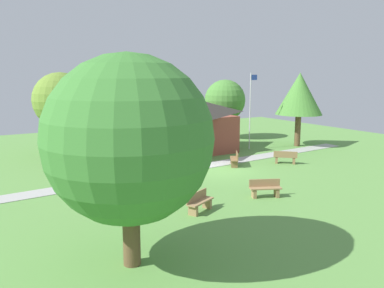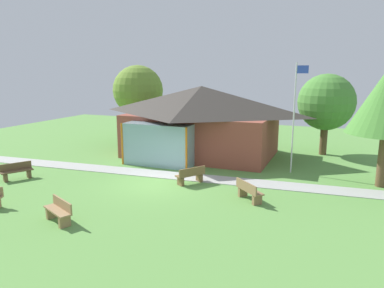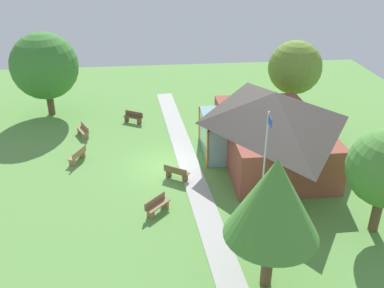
{
  "view_description": "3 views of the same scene",
  "coord_description": "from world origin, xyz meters",
  "px_view_note": "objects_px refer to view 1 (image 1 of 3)",
  "views": [
    {
      "loc": [
        -13.54,
        -19.33,
        5.8
      ],
      "look_at": [
        -0.83,
        1.92,
        1.41
      ],
      "focal_mm": 37.42,
      "sensor_mm": 36.0,
      "label": 1
    },
    {
      "loc": [
        7.91,
        -14.96,
        5.4
      ],
      "look_at": [
        0.64,
        2.92,
        1.47
      ],
      "focal_mm": 33.51,
      "sensor_mm": 36.0,
      "label": 2
    },
    {
      "loc": [
        22.54,
        -0.72,
        12.94
      ],
      "look_at": [
        0.06,
        1.63,
        1.48
      ],
      "focal_mm": 39.39,
      "sensor_mm": 36.0,
      "label": 3
    }
  ],
  "objects_px": {
    "bench_front_left": "(199,202)",
    "tree_lawn_corner": "(129,140)",
    "bench_mid_left": "(125,189)",
    "tree_behind_pavilion_left": "(61,101)",
    "bench_mid_right": "(285,158)",
    "bench_rear_near_path": "(235,159)",
    "flagpole": "(250,108)",
    "tree_behind_pavilion_right": "(225,100)",
    "tree_east_hedge": "(299,94)",
    "bench_front_center": "(265,189)",
    "pavilion": "(167,122)"
  },
  "relations": [
    {
      "from": "bench_rear_near_path",
      "to": "bench_front_left",
      "type": "bearing_deg",
      "value": 167.08
    },
    {
      "from": "bench_mid_left",
      "to": "tree_lawn_corner",
      "type": "relative_size",
      "value": 0.24
    },
    {
      "from": "bench_mid_right",
      "to": "bench_mid_left",
      "type": "xyz_separation_m",
      "value": [
        -11.62,
        -1.45,
        0.0
      ]
    },
    {
      "from": "bench_rear_near_path",
      "to": "bench_front_left",
      "type": "distance_m",
      "value": 8.9
    },
    {
      "from": "pavilion",
      "to": "tree_lawn_corner",
      "type": "bearing_deg",
      "value": -120.86
    },
    {
      "from": "tree_east_hedge",
      "to": "bench_mid_right",
      "type": "bearing_deg",
      "value": -141.65
    },
    {
      "from": "pavilion",
      "to": "tree_lawn_corner",
      "type": "xyz_separation_m",
      "value": [
        -8.96,
        -14.99,
        1.55
      ]
    },
    {
      "from": "bench_mid_left",
      "to": "bench_front_center",
      "type": "xyz_separation_m",
      "value": [
        5.74,
        -3.33,
        0.0
      ]
    },
    {
      "from": "pavilion",
      "to": "bench_front_center",
      "type": "relative_size",
      "value": 6.51
    },
    {
      "from": "bench_mid_right",
      "to": "tree_behind_pavilion_right",
      "type": "relative_size",
      "value": 0.26
    },
    {
      "from": "bench_front_left",
      "to": "tree_behind_pavilion_right",
      "type": "bearing_deg",
      "value": -154.08
    },
    {
      "from": "pavilion",
      "to": "bench_mid_right",
      "type": "xyz_separation_m",
      "value": [
        4.97,
        -7.11,
        -1.93
      ]
    },
    {
      "from": "bench_mid_left",
      "to": "tree_east_hedge",
      "type": "height_order",
      "value": "tree_east_hedge"
    },
    {
      "from": "bench_mid_left",
      "to": "tree_lawn_corner",
      "type": "xyz_separation_m",
      "value": [
        -2.3,
        -6.44,
        3.48
      ]
    },
    {
      "from": "bench_front_left",
      "to": "tree_behind_pavilion_left",
      "type": "xyz_separation_m",
      "value": [
        -1.96,
        15.59,
        3.48
      ]
    },
    {
      "from": "bench_rear_near_path",
      "to": "bench_front_left",
      "type": "height_order",
      "value": "same"
    },
    {
      "from": "tree_east_hedge",
      "to": "bench_front_center",
      "type": "bearing_deg",
      "value": -141.25
    },
    {
      "from": "tree_lawn_corner",
      "to": "tree_behind_pavilion_right",
      "type": "bearing_deg",
      "value": 47.93
    },
    {
      "from": "bench_mid_left",
      "to": "tree_behind_pavilion_right",
      "type": "height_order",
      "value": "tree_behind_pavilion_right"
    },
    {
      "from": "flagpole",
      "to": "tree_behind_pavilion_left",
      "type": "xyz_separation_m",
      "value": [
        -12.74,
        5.6,
        0.66
      ]
    },
    {
      "from": "tree_east_hedge",
      "to": "bench_rear_near_path",
      "type": "bearing_deg",
      "value": -160.39
    },
    {
      "from": "pavilion",
      "to": "flagpole",
      "type": "height_order",
      "value": "flagpole"
    },
    {
      "from": "tree_behind_pavilion_right",
      "to": "bench_rear_near_path",
      "type": "bearing_deg",
      "value": -121.95
    },
    {
      "from": "pavilion",
      "to": "bench_mid_left",
      "type": "xyz_separation_m",
      "value": [
        -6.65,
        -8.55,
        -1.93
      ]
    },
    {
      "from": "flagpole",
      "to": "bench_rear_near_path",
      "type": "relative_size",
      "value": 3.92
    },
    {
      "from": "bench_mid_right",
      "to": "tree_east_hedge",
      "type": "xyz_separation_m",
      "value": [
        5.39,
        4.26,
        3.77
      ]
    },
    {
      "from": "bench_front_left",
      "to": "tree_east_hedge",
      "type": "bearing_deg",
      "value": -174.12
    },
    {
      "from": "bench_mid_right",
      "to": "bench_front_center",
      "type": "height_order",
      "value": "same"
    },
    {
      "from": "tree_behind_pavilion_right",
      "to": "tree_behind_pavilion_left",
      "type": "height_order",
      "value": "tree_behind_pavilion_left"
    },
    {
      "from": "bench_front_center",
      "to": "tree_behind_pavilion_right",
      "type": "relative_size",
      "value": 0.29
    },
    {
      "from": "bench_front_center",
      "to": "tree_behind_pavilion_left",
      "type": "relative_size",
      "value": 0.26
    },
    {
      "from": "bench_mid_right",
      "to": "tree_behind_pavilion_right",
      "type": "height_order",
      "value": "tree_behind_pavilion_right"
    },
    {
      "from": "pavilion",
      "to": "tree_behind_pavilion_right",
      "type": "bearing_deg",
      "value": 23.33
    },
    {
      "from": "bench_mid_left",
      "to": "bench_front_left",
      "type": "distance_m",
      "value": 3.98
    },
    {
      "from": "bench_mid_right",
      "to": "tree_behind_pavilion_left",
      "type": "xyz_separation_m",
      "value": [
        -11.59,
        10.69,
        3.48
      ]
    },
    {
      "from": "bench_front_left",
      "to": "tree_lawn_corner",
      "type": "distance_m",
      "value": 6.28
    },
    {
      "from": "tree_east_hedge",
      "to": "tree_lawn_corner",
      "type": "relative_size",
      "value": 0.92
    },
    {
      "from": "bench_rear_near_path",
      "to": "bench_front_center",
      "type": "distance_m",
      "value": 6.58
    },
    {
      "from": "bench_front_left",
      "to": "tree_behind_pavilion_right",
      "type": "xyz_separation_m",
      "value": [
        12.16,
        15.23,
        3.03
      ]
    },
    {
      "from": "bench_rear_near_path",
      "to": "bench_mid_right",
      "type": "bearing_deg",
      "value": -77.32
    },
    {
      "from": "pavilion",
      "to": "flagpole",
      "type": "distance_m",
      "value": 6.5
    },
    {
      "from": "bench_front_left",
      "to": "bench_front_center",
      "type": "distance_m",
      "value": 3.75
    },
    {
      "from": "bench_mid_right",
      "to": "bench_front_left",
      "type": "distance_m",
      "value": 10.81
    },
    {
      "from": "bench_rear_near_path",
      "to": "pavilion",
      "type": "bearing_deg",
      "value": 50.7
    },
    {
      "from": "tree_lawn_corner",
      "to": "tree_behind_pavilion_right",
      "type": "height_order",
      "value": "tree_lawn_corner"
    },
    {
      "from": "bench_rear_near_path",
      "to": "bench_front_center",
      "type": "xyz_separation_m",
      "value": [
        -2.72,
        -6.0,
        0.0
      ]
    },
    {
      "from": "bench_mid_right",
      "to": "tree_behind_pavilion_left",
      "type": "relative_size",
      "value": 0.24
    },
    {
      "from": "bench_mid_left",
      "to": "tree_behind_pavilion_left",
      "type": "bearing_deg",
      "value": -149.68
    },
    {
      "from": "bench_rear_near_path",
      "to": "tree_behind_pavilion_left",
      "type": "xyz_separation_m",
      "value": [
        -8.42,
        9.47,
        3.48
      ]
    },
    {
      "from": "tree_east_hedge",
      "to": "tree_behind_pavilion_left",
      "type": "height_order",
      "value": "tree_behind_pavilion_left"
    }
  ]
}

